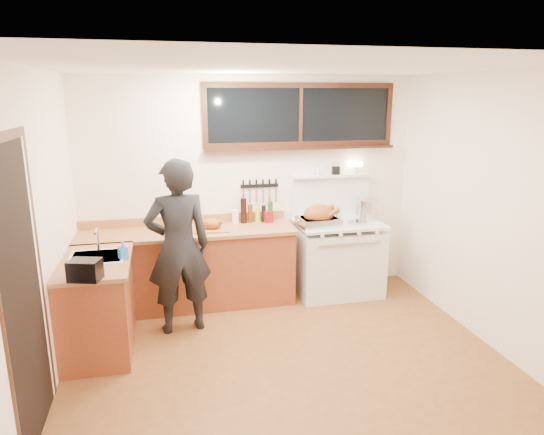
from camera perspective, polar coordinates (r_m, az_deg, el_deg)
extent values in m
cube|color=brown|center=(4.68, 1.82, -16.52)|extent=(4.00, 3.50, 0.02)
cube|color=white|center=(5.86, -2.52, 3.58)|extent=(4.00, 0.05, 2.60)
cube|color=white|center=(2.59, 12.32, -10.91)|extent=(4.00, 0.05, 2.60)
cube|color=white|center=(4.15, -26.19, -2.43)|extent=(0.05, 3.50, 2.60)
cube|color=white|center=(5.07, 24.67, 0.57)|extent=(0.05, 3.50, 2.60)
cube|color=white|center=(4.03, 2.13, 17.65)|extent=(4.00, 3.50, 0.05)
cube|color=brown|center=(5.69, -9.81, -6.06)|extent=(2.40, 0.60, 0.86)
cube|color=#A46B41|center=(5.54, -10.00, -1.72)|extent=(2.44, 0.64, 0.04)
cube|color=#A46B41|center=(5.80, -10.20, -0.27)|extent=(2.40, 0.03, 0.10)
sphere|color=#B78C38|center=(5.38, -20.46, -4.93)|extent=(0.03, 0.03, 0.03)
sphere|color=#B78C38|center=(5.33, -15.13, -4.67)|extent=(0.03, 0.03, 0.03)
sphere|color=#B78C38|center=(5.33, -9.75, -4.37)|extent=(0.03, 0.03, 0.03)
sphere|color=#B78C38|center=(5.38, -4.42, -4.03)|extent=(0.03, 0.03, 0.03)
sphere|color=#B78C38|center=(5.46, 0.27, -3.71)|extent=(0.03, 0.03, 0.03)
cube|color=brown|center=(4.96, -19.79, -9.86)|extent=(0.60, 1.05, 0.86)
cube|color=#A46B41|center=(4.80, -20.12, -4.94)|extent=(0.64, 1.09, 0.04)
cube|color=white|center=(4.88, -19.87, -5.09)|extent=(0.45, 0.40, 0.14)
cube|color=white|center=(4.86, -19.93, -4.37)|extent=(0.50, 0.45, 0.01)
cylinder|color=silver|center=(5.00, -19.82, -2.47)|extent=(0.02, 0.02, 0.24)
cylinder|color=silver|center=(4.89, -20.02, -1.50)|extent=(0.02, 0.18, 0.02)
cube|color=white|center=(6.00, 7.71, -5.08)|extent=(1.00, 0.70, 0.82)
cube|color=white|center=(5.86, 7.86, -0.69)|extent=(1.02, 0.72, 0.03)
cube|color=white|center=(5.67, 8.94, -5.12)|extent=(0.88, 0.02, 0.46)
cylinder|color=silver|center=(5.57, 9.15, -3.09)|extent=(0.75, 0.02, 0.02)
cylinder|color=white|center=(5.44, 5.93, -2.22)|extent=(0.04, 0.03, 0.04)
cylinder|color=white|center=(5.51, 8.10, -2.06)|extent=(0.04, 0.03, 0.04)
cylinder|color=white|center=(5.59, 10.20, -1.90)|extent=(0.04, 0.03, 0.04)
cylinder|color=white|center=(5.68, 12.25, -1.75)|extent=(0.04, 0.03, 0.04)
cube|color=white|center=(6.09, 6.88, 2.47)|extent=(1.00, 0.05, 0.50)
cube|color=white|center=(6.02, 7.05, 4.89)|extent=(1.00, 0.12, 0.03)
cylinder|color=white|center=(6.11, 9.73, 5.53)|extent=(0.09, 0.09, 0.09)
cube|color=#FFE5B2|center=(6.10, 9.76, 6.22)|extent=(0.17, 0.08, 0.06)
cube|color=black|center=(6.02, 7.52, 5.51)|extent=(0.09, 0.05, 0.10)
cylinder|color=white|center=(5.95, 5.43, 5.41)|extent=(0.04, 0.04, 0.09)
cylinder|color=white|center=(5.93, 4.88, 5.39)|extent=(0.04, 0.04, 0.09)
cube|color=black|center=(5.86, 3.37, 11.95)|extent=(2.20, 0.01, 0.62)
cube|color=black|center=(5.85, 3.43, 15.28)|extent=(2.32, 0.04, 0.06)
cube|color=black|center=(5.88, 3.33, 8.63)|extent=(2.32, 0.04, 0.06)
cube|color=black|center=(5.64, -7.94, 11.75)|extent=(0.06, 0.04, 0.62)
cube|color=black|center=(6.26, 13.57, 11.74)|extent=(0.06, 0.04, 0.62)
cube|color=black|center=(5.85, 3.38, 11.95)|extent=(0.04, 0.04, 0.62)
cube|color=black|center=(5.83, 3.46, 8.15)|extent=(2.32, 0.13, 0.03)
cube|color=black|center=(3.72, -27.10, -8.50)|extent=(0.01, 0.86, 2.10)
cube|color=black|center=(3.29, -29.01, -11.69)|extent=(0.01, 0.07, 2.10)
cube|color=black|center=(4.15, -25.50, -5.96)|extent=(0.01, 0.07, 2.10)
cube|color=black|center=(3.47, -29.08, 8.32)|extent=(0.01, 1.04, 0.07)
cube|color=black|center=(5.84, -1.49, 3.75)|extent=(0.46, 0.02, 0.04)
cube|color=silver|center=(5.81, -3.39, 2.57)|extent=(0.02, 0.00, 0.18)
cube|color=black|center=(5.78, -3.41, 3.93)|extent=(0.02, 0.02, 0.10)
cube|color=silver|center=(5.82, -2.61, 2.61)|extent=(0.02, 0.00, 0.18)
cube|color=black|center=(5.79, -2.63, 3.96)|extent=(0.02, 0.02, 0.10)
cube|color=silver|center=(5.83, -1.84, 2.64)|extent=(0.02, 0.00, 0.18)
cube|color=black|center=(5.81, -1.85, 4.00)|extent=(0.02, 0.02, 0.10)
cube|color=silver|center=(5.85, -1.07, 2.68)|extent=(0.03, 0.00, 0.18)
cube|color=black|center=(5.82, -1.07, 4.03)|extent=(0.02, 0.02, 0.10)
cube|color=silver|center=(5.87, -0.30, 2.72)|extent=(0.03, 0.00, 0.18)
cube|color=black|center=(5.84, -0.30, 4.06)|extent=(0.02, 0.02, 0.10)
cube|color=silver|center=(5.88, 0.46, 2.75)|extent=(0.03, 0.00, 0.18)
cube|color=black|center=(5.86, 0.46, 4.09)|extent=(0.02, 0.02, 0.10)
imported|color=black|center=(4.96, -10.95, -3.44)|extent=(0.71, 0.52, 1.80)
imported|color=blue|center=(4.71, -17.13, -3.70)|extent=(0.10, 0.10, 0.17)
cube|color=black|center=(4.29, -21.14, -5.78)|extent=(0.29, 0.24, 0.17)
cube|color=#A46B41|center=(5.50, -7.06, -1.40)|extent=(0.42, 0.33, 0.02)
ellipsoid|color=#95511B|center=(5.48, -7.08, -0.74)|extent=(0.23, 0.17, 0.12)
sphere|color=#95511B|center=(5.53, -6.14, -0.31)|extent=(0.05, 0.05, 0.05)
sphere|color=#95511B|center=(5.44, -6.01, -0.56)|extent=(0.05, 0.05, 0.05)
cube|color=silver|center=(5.66, 5.49, -0.49)|extent=(0.49, 0.38, 0.10)
cube|color=#3F3F42|center=(5.65, 5.50, -0.14)|extent=(0.43, 0.33, 0.03)
torus|color=silver|center=(5.58, 3.15, -0.14)|extent=(0.02, 0.10, 0.10)
torus|color=silver|center=(5.73, 7.79, 0.14)|extent=(0.02, 0.10, 0.10)
ellipsoid|color=#95511B|center=(5.64, 5.51, 0.40)|extent=(0.38, 0.30, 0.23)
cylinder|color=#95511B|center=(5.59, 6.99, 0.45)|extent=(0.13, 0.07, 0.10)
sphere|color=#95511B|center=(5.61, 7.65, 0.84)|extent=(0.07, 0.07, 0.07)
cylinder|color=#95511B|center=(5.75, 6.41, 0.86)|extent=(0.13, 0.07, 0.10)
sphere|color=#95511B|center=(5.77, 7.04, 1.23)|extent=(0.07, 0.07, 0.07)
cylinder|color=silver|center=(6.03, 11.11, 0.95)|extent=(0.27, 0.27, 0.25)
cylinder|color=silver|center=(6.09, 7.02, 0.63)|extent=(0.16, 0.16, 0.12)
cylinder|color=black|center=(6.19, 6.66, 1.33)|extent=(0.02, 0.16, 0.02)
cylinder|color=silver|center=(5.85, 9.99, -0.54)|extent=(0.24, 0.24, 0.02)
sphere|color=black|center=(5.84, 10.00, -0.37)|extent=(0.03, 0.03, 0.03)
cube|color=maroon|center=(5.78, -0.42, 0.06)|extent=(0.10, 0.09, 0.13)
cylinder|color=white|center=(5.77, -4.33, 0.13)|extent=(0.09, 0.09, 0.16)
cylinder|color=black|center=(5.75, -3.37, 0.82)|extent=(0.07, 0.07, 0.30)
cylinder|color=black|center=(5.77, -2.58, 0.47)|extent=(0.06, 0.06, 0.22)
cylinder|color=black|center=(5.79, -1.70, 0.33)|extent=(0.06, 0.06, 0.18)
cylinder|color=black|center=(5.81, -1.00, 0.47)|extent=(0.05, 0.05, 0.20)
cylinder|color=black|center=(5.82, -0.19, 0.75)|extent=(0.06, 0.06, 0.25)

